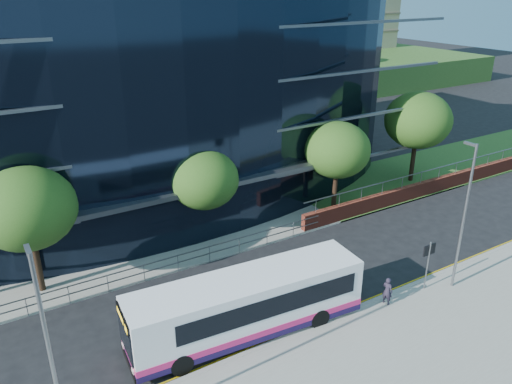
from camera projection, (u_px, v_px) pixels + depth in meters
ground at (339, 301)px, 25.88m from camera, size 200.00×200.00×0.00m
pavement_near at (413, 357)px, 21.92m from camera, size 80.00×8.00×0.15m
kerb at (352, 310)px, 25.06m from camera, size 80.00×0.25×0.16m
yellow_line_outer at (349, 309)px, 25.25m from camera, size 80.00×0.08×0.01m
yellow_line_inner at (348, 308)px, 25.37m from camera, size 80.00×0.08×0.01m
far_forecourt at (154, 242)px, 31.65m from camera, size 50.00×8.00×0.10m
grass_verge at (463, 161)px, 45.99m from camera, size 36.00×8.00×0.12m
glass_office at (124, 87)px, 37.26m from camera, size 44.00×23.10×16.00m
retaining_wall at (470, 175)px, 40.95m from camera, size 34.00×0.40×2.11m
guard_railings at (144, 269)px, 27.25m from camera, size 24.00×0.05×1.10m
apartment_block at (268, 9)px, 81.87m from camera, size 60.00×42.00×30.00m
street_sign at (429, 256)px, 25.95m from camera, size 0.85×0.09×2.80m
tree_far_a at (27, 209)px, 24.86m from camera, size 4.95×4.95×6.98m
tree_far_b at (204, 180)px, 30.28m from camera, size 4.29×4.29×6.05m
tree_far_c at (337, 150)px, 34.54m from camera, size 4.62×4.62×6.51m
tree_far_d at (418, 120)px, 39.38m from camera, size 5.28×5.28×7.44m
tree_dist_e at (286, 68)px, 67.07m from camera, size 4.62×4.62×6.51m
tree_dist_f at (365, 60)px, 76.41m from camera, size 4.29×4.29×6.05m
streetlight_west at (50, 355)px, 15.75m from camera, size 0.15×0.77×8.00m
streetlight_east at (464, 214)px, 25.31m from camera, size 0.15×0.77×8.00m
city_bus at (249, 304)px, 22.97m from camera, size 11.38×3.42×3.04m
pedestrian at (387, 291)px, 25.18m from camera, size 0.50×0.63×1.52m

